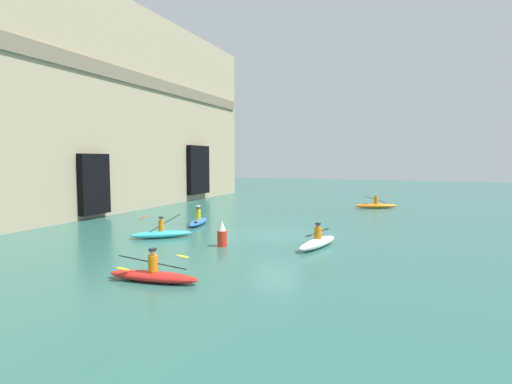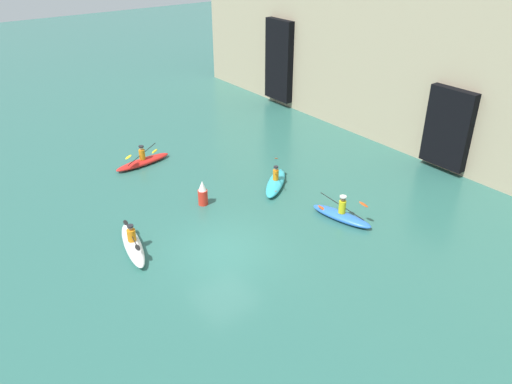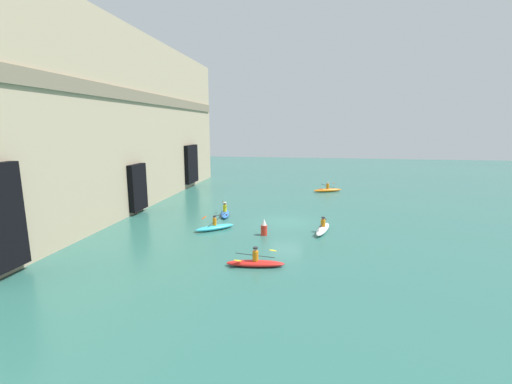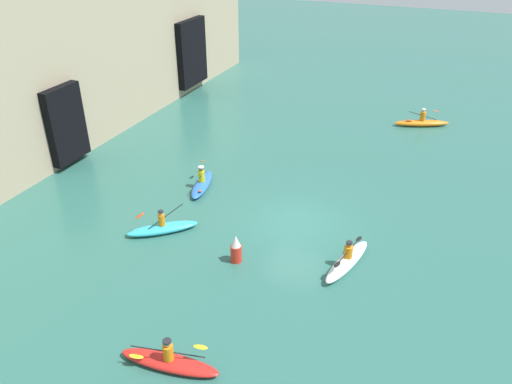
% 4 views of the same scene
% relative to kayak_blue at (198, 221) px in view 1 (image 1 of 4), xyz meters
% --- Properties ---
extents(ground_plane, '(120.00, 120.00, 0.00)m').
position_rel_kayak_blue_xyz_m(ground_plane, '(-1.21, -5.45, -0.24)').
color(ground_plane, '#2D665B').
extents(cliff_bluff, '(44.86, 5.90, 15.99)m').
position_rel_kayak_blue_xyz_m(cliff_bluff, '(-0.19, 10.71, 7.72)').
color(cliff_bluff, tan).
rests_on(cliff_bluff, ground).
extents(kayak_blue, '(2.99, 1.35, 1.18)m').
position_rel_kayak_blue_xyz_m(kayak_blue, '(0.00, 0.00, 0.00)').
color(kayak_blue, blue).
rests_on(kayak_blue, ground).
extents(kayak_cyan, '(2.56, 2.84, 1.22)m').
position_rel_kayak_blue_xyz_m(kayak_cyan, '(-4.20, -0.30, -0.02)').
color(kayak_cyan, '#33B2C6').
rests_on(kayak_cyan, ground).
extents(kayak_white, '(3.33, 1.40, 1.14)m').
position_rel_kayak_blue_xyz_m(kayak_white, '(-3.42, -8.26, 0.02)').
color(kayak_white, white).
rests_on(kayak_white, ground).
extents(kayak_red, '(1.07, 3.28, 1.10)m').
position_rel_kayak_blue_xyz_m(kayak_red, '(-10.42, -4.44, -0.02)').
color(kayak_red, red).
rests_on(kayak_red, ground).
extents(kayak_orange, '(2.00, 3.51, 1.16)m').
position_rel_kayak_blue_xyz_m(kayak_orange, '(12.78, -9.22, 0.00)').
color(kayak_orange, orange).
rests_on(kayak_orange, ground).
extents(marker_buoy, '(0.45, 0.45, 1.21)m').
position_rel_kayak_blue_xyz_m(marker_buoy, '(-4.83, -4.11, 0.32)').
color(marker_buoy, red).
rests_on(marker_buoy, ground).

